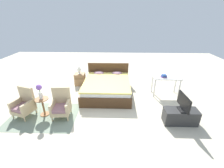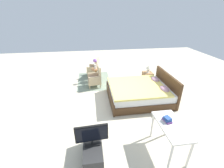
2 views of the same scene
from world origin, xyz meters
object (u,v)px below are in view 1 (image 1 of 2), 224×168
at_px(armchair_by_window_right, 61,105).
at_px(nightstand, 80,79).
at_px(table_lamp, 79,69).
at_px(vanity_desk, 166,80).
at_px(flower_vase, 40,90).
at_px(tv_stand, 180,116).
at_px(tv_flatscreen, 184,103).
at_px(side_table, 43,105).
at_px(armchair_by_window_left, 24,105).
at_px(bed, 107,86).
at_px(book_stack, 164,76).

relative_size(armchair_by_window_right, nightstand, 1.72).
distance_m(table_lamp, vanity_desk, 3.68).
distance_m(flower_vase, vanity_desk, 4.49).
distance_m(nightstand, tv_stand, 4.37).
bearing_deg(flower_vase, table_lamp, 74.33).
bearing_deg(armchair_by_window_right, vanity_desk, 22.46).
height_order(table_lamp, tv_flatscreen, tv_flatscreen).
height_order(nightstand, tv_flatscreen, tv_flatscreen).
bearing_deg(armchair_by_window_right, tv_stand, -3.71).
xyz_separation_m(side_table, nightstand, (0.64, 2.30, -0.10)).
height_order(nightstand, vanity_desk, vanity_desk).
bearing_deg(tv_flatscreen, armchair_by_window_left, 177.23).
bearing_deg(side_table, armchair_by_window_left, -176.87).
relative_size(bed, flower_vase, 4.60).
bearing_deg(table_lamp, book_stack, -14.14).
relative_size(side_table, tv_flatscreen, 0.86).
distance_m(armchair_by_window_right, book_stack, 3.82).
distance_m(tv_flatscreen, book_stack, 1.69).
bearing_deg(armchair_by_window_left, tv_stand, -2.77).
bearing_deg(flower_vase, vanity_desk, 19.22).
relative_size(vanity_desk, book_stack, 4.41).
height_order(armchair_by_window_right, table_lamp, armchair_by_window_right).
xyz_separation_m(bed, side_table, (-1.92, -1.54, 0.07)).
bearing_deg(tv_stand, vanity_desk, 88.69).
relative_size(armchair_by_window_right, side_table, 1.55).
distance_m(armchair_by_window_left, flower_vase, 0.77).
relative_size(tv_flatscreen, vanity_desk, 0.66).
bearing_deg(armchair_by_window_right, bed, 49.71).
distance_m(bed, vanity_desk, 2.34).
height_order(flower_vase, table_lamp, flower_vase).
height_order(flower_vase, book_stack, flower_vase).
bearing_deg(nightstand, vanity_desk, -12.87).
xyz_separation_m(armchair_by_window_right, table_lamp, (0.05, 2.33, 0.37)).
height_order(bed, tv_flatscreen, bed).
xyz_separation_m(bed, armchair_by_window_right, (-1.33, -1.57, 0.09)).
xyz_separation_m(tv_flatscreen, vanity_desk, (0.04, 1.74, -0.04)).
bearing_deg(armchair_by_window_left, flower_vase, 3.13).
bearing_deg(tv_flatscreen, armchair_by_window_right, 176.30).
relative_size(side_table, nightstand, 1.11).
bearing_deg(table_lamp, armchair_by_window_right, -91.28).
relative_size(side_table, table_lamp, 1.79).
relative_size(armchair_by_window_right, table_lamp, 2.79).
relative_size(armchair_by_window_left, table_lamp, 2.79).
height_order(armchair_by_window_left, armchair_by_window_right, same).
bearing_deg(book_stack, armchair_by_window_right, -157.48).
xyz_separation_m(armchair_by_window_left, vanity_desk, (4.81, 1.51, 0.27)).
bearing_deg(flower_vase, armchair_by_window_right, -2.81).
relative_size(side_table, tv_stand, 0.62).
bearing_deg(vanity_desk, nightstand, 167.13).
relative_size(armchair_by_window_right, tv_flatscreen, 1.34).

